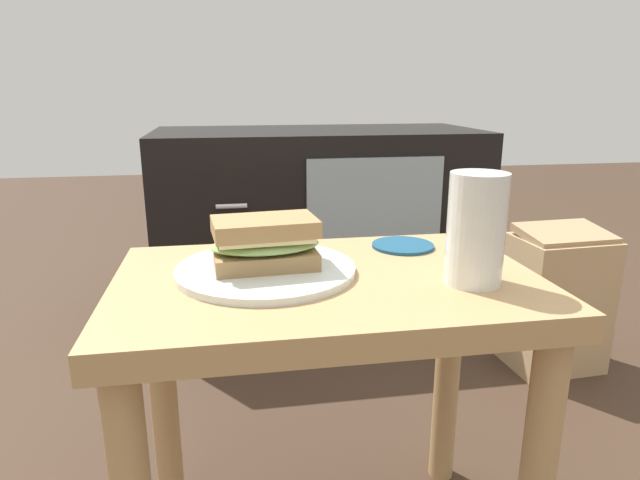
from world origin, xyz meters
TOP-DOWN VIEW (x-y plane):
  - side_table at (0.00, 0.00)m, footprint 0.56×0.36m
  - tv_cabinet at (0.15, 0.95)m, footprint 0.96×0.46m
  - plate at (-0.08, 0.02)m, footprint 0.24×0.24m
  - sandwich_front at (-0.08, 0.02)m, footprint 0.15×0.10m
  - beer_glass at (0.18, -0.06)m, footprint 0.07×0.07m
  - coaster at (0.14, 0.11)m, footprint 0.10×0.10m
  - paper_bag at (0.69, 0.50)m, footprint 0.23×0.18m

SIDE VIEW (x-z plane):
  - paper_bag at x=0.69m, z-range -0.01..0.37m
  - tv_cabinet at x=0.15m, z-range 0.00..0.58m
  - side_table at x=0.00m, z-range 0.14..0.60m
  - coaster at x=0.14m, z-range 0.46..0.47m
  - plate at x=-0.08m, z-range 0.46..0.47m
  - sandwich_front at x=-0.08m, z-range 0.47..0.54m
  - beer_glass at x=0.18m, z-range 0.46..0.60m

